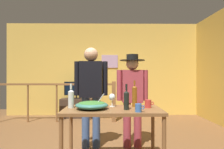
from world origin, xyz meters
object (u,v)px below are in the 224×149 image
mug_blue (139,108)px  person_standing_right (132,93)px  mug_red (148,104)px  flat_screen_tv (76,89)px  person_standing_left (91,88)px  framed_picture (110,61)px  wine_glass (112,98)px  serving_table (112,115)px  wine_bottle_dark (126,100)px  tv_console (76,108)px  wine_bottle_clear (71,98)px  wine_bottle_amber (135,96)px  salad_bowl (92,105)px  stair_railing (76,96)px

mug_blue → person_standing_right: (0.04, 0.97, 0.09)m
mug_red → flat_screen_tv: bearing=116.0°
flat_screen_tv → person_standing_left: size_ratio=0.41×
framed_picture → person_standing_left: (-0.32, -2.70, -0.64)m
flat_screen_tv → wine_glass: (0.99, -2.93, 0.07)m
serving_table → mug_red: bearing=7.6°
serving_table → person_standing_left: size_ratio=0.77×
wine_bottle_dark → mug_blue: 0.22m
mug_red → person_standing_right: size_ratio=0.08×
tv_console → mug_blue: size_ratio=7.88×
wine_bottle_clear → mug_blue: wine_bottle_clear is taller
wine_bottle_amber → mug_blue: bearing=-90.1°
tv_console → salad_bowl: size_ratio=2.10×
flat_screen_tv → mug_blue: size_ratio=6.01×
wine_glass → mug_blue: size_ratio=1.60×
salad_bowl → person_standing_right: 0.98m
stair_railing → wine_bottle_amber: size_ratio=8.33×
mug_red → serving_table: bearing=-172.4°
wine_bottle_clear → person_standing_left: size_ratio=0.20×
stair_railing → salad_bowl: 2.68m
serving_table → person_standing_right: size_ratio=0.82×
wine_glass → flat_screen_tv: bearing=108.7°
serving_table → wine_bottle_dark: wine_bottle_dark is taller
wine_glass → mug_red: wine_glass is taller
tv_console → flat_screen_tv: 0.56m
framed_picture → mug_blue: 3.78m
person_standing_left → salad_bowl: bearing=96.0°
tv_console → mug_red: 3.45m
mug_red → person_standing_right: 0.67m
wine_bottle_amber → wine_bottle_dark: (-0.13, -0.23, -0.03)m
stair_railing → serving_table: size_ratio=2.38×
salad_bowl → wine_bottle_amber: wine_bottle_amber is taller
wine_bottle_dark → person_standing_right: (0.17, 0.81, 0.01)m
person_standing_left → person_standing_right: size_ratio=1.07×
flat_screen_tv → wine_bottle_clear: (0.43, -3.04, 0.08)m
stair_railing → person_standing_left: 1.96m
stair_railing → salad_bowl: (0.63, -2.60, 0.16)m
framed_picture → wine_bottle_clear: size_ratio=1.50×
stair_railing → serving_table: (0.90, -2.57, 0.02)m
wine_bottle_clear → mug_red: (1.05, 0.01, -0.08)m
wine_bottle_clear → mug_blue: size_ratio=2.88×
stair_railing → mug_red: 2.87m
serving_table → person_standing_left: person_standing_left is taller
flat_screen_tv → person_standing_left: 2.47m
wine_bottle_amber → mug_blue: (-0.00, -0.38, -0.11)m
salad_bowl → stair_railing: bearing=103.6°
wine_glass → wine_bottle_amber: (0.31, -0.04, 0.03)m
serving_table → salad_bowl: salad_bowl is taller
wine_bottle_amber → mug_blue: size_ratio=3.24×
mug_red → mug_blue: bearing=-119.4°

